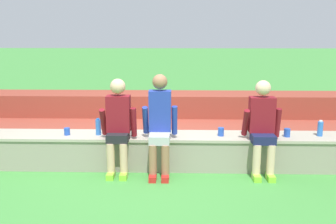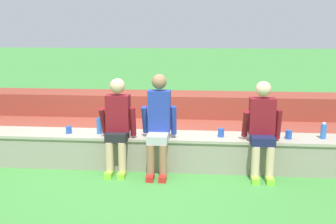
{
  "view_description": "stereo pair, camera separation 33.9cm",
  "coord_description": "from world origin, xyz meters",
  "px_view_note": "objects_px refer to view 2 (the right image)",
  "views": [
    {
      "loc": [
        0.54,
        -5.12,
        2.0
      ],
      "look_at": [
        0.39,
        0.27,
        0.84
      ],
      "focal_mm": 40.36,
      "sensor_mm": 36.0,
      "label": 1
    },
    {
      "loc": [
        0.88,
        -5.1,
        2.0
      ],
      "look_at": [
        0.39,
        0.27,
        0.84
      ],
      "focal_mm": 40.36,
      "sensor_mm": 36.0,
      "label": 2
    }
  ],
  "objects_px": {
    "person_center": "(159,123)",
    "plastic_cup_right_end": "(221,133)",
    "person_left_of_center": "(117,123)",
    "water_bottle_mid_left": "(99,126)",
    "plastic_cup_left_end": "(289,135)",
    "person_right_of_center": "(262,127)",
    "plastic_cup_middle": "(69,130)",
    "water_bottle_center_gap": "(323,131)"
  },
  "relations": [
    {
      "from": "water_bottle_center_gap",
      "to": "plastic_cup_middle",
      "type": "distance_m",
      "value": 3.72
    },
    {
      "from": "water_bottle_center_gap",
      "to": "water_bottle_mid_left",
      "type": "xyz_separation_m",
      "value": [
        -3.25,
        -0.02,
        0.01
      ]
    },
    {
      "from": "water_bottle_center_gap",
      "to": "plastic_cup_right_end",
      "type": "relative_size",
      "value": 1.92
    },
    {
      "from": "person_right_of_center",
      "to": "water_bottle_mid_left",
      "type": "bearing_deg",
      "value": 174.27
    },
    {
      "from": "person_center",
      "to": "water_bottle_mid_left",
      "type": "distance_m",
      "value": 0.96
    },
    {
      "from": "person_left_of_center",
      "to": "plastic_cup_right_end",
      "type": "relative_size",
      "value": 11.03
    },
    {
      "from": "plastic_cup_right_end",
      "to": "plastic_cup_middle",
      "type": "distance_m",
      "value": 2.27
    },
    {
      "from": "person_left_of_center",
      "to": "person_center",
      "type": "distance_m",
      "value": 0.58
    },
    {
      "from": "person_right_of_center",
      "to": "plastic_cup_middle",
      "type": "height_order",
      "value": "person_right_of_center"
    },
    {
      "from": "water_bottle_mid_left",
      "to": "water_bottle_center_gap",
      "type": "bearing_deg",
      "value": 0.42
    },
    {
      "from": "water_bottle_center_gap",
      "to": "plastic_cup_right_end",
      "type": "distance_m",
      "value": 1.45
    },
    {
      "from": "plastic_cup_left_end",
      "to": "plastic_cup_middle",
      "type": "bearing_deg",
      "value": 179.92
    },
    {
      "from": "person_center",
      "to": "plastic_cup_right_end",
      "type": "height_order",
      "value": "person_center"
    },
    {
      "from": "water_bottle_center_gap",
      "to": "plastic_cup_right_end",
      "type": "height_order",
      "value": "water_bottle_center_gap"
    },
    {
      "from": "person_center",
      "to": "water_bottle_center_gap",
      "type": "xyz_separation_m",
      "value": [
        2.33,
        0.26,
        -0.14
      ]
    },
    {
      "from": "water_bottle_center_gap",
      "to": "water_bottle_mid_left",
      "type": "distance_m",
      "value": 3.25
    },
    {
      "from": "water_bottle_mid_left",
      "to": "plastic_cup_left_end",
      "type": "xyz_separation_m",
      "value": [
        2.76,
        -0.03,
        -0.06
      ]
    },
    {
      "from": "person_left_of_center",
      "to": "water_bottle_center_gap",
      "type": "xyz_separation_m",
      "value": [
        2.92,
        0.28,
        -0.12
      ]
    },
    {
      "from": "person_right_of_center",
      "to": "plastic_cup_left_end",
      "type": "distance_m",
      "value": 0.49
    },
    {
      "from": "person_center",
      "to": "water_bottle_mid_left",
      "type": "bearing_deg",
      "value": 165.65
    },
    {
      "from": "person_left_of_center",
      "to": "water_bottle_center_gap",
      "type": "distance_m",
      "value": 2.93
    },
    {
      "from": "person_center",
      "to": "plastic_cup_right_end",
      "type": "distance_m",
      "value": 0.93
    },
    {
      "from": "person_left_of_center",
      "to": "person_right_of_center",
      "type": "relative_size",
      "value": 1.01
    },
    {
      "from": "water_bottle_center_gap",
      "to": "person_center",
      "type": "bearing_deg",
      "value": -173.66
    },
    {
      "from": "water_bottle_center_gap",
      "to": "person_left_of_center",
      "type": "bearing_deg",
      "value": -174.53
    },
    {
      "from": "person_right_of_center",
      "to": "plastic_cup_middle",
      "type": "distance_m",
      "value": 2.83
    },
    {
      "from": "person_right_of_center",
      "to": "plastic_cup_right_end",
      "type": "bearing_deg",
      "value": 157.45
    },
    {
      "from": "plastic_cup_left_end",
      "to": "plastic_cup_middle",
      "type": "height_order",
      "value": "plastic_cup_left_end"
    },
    {
      "from": "water_bottle_center_gap",
      "to": "water_bottle_mid_left",
      "type": "bearing_deg",
      "value": -179.58
    },
    {
      "from": "plastic_cup_right_end",
      "to": "person_right_of_center",
      "type": "bearing_deg",
      "value": -22.55
    },
    {
      "from": "water_bottle_center_gap",
      "to": "plastic_cup_middle",
      "type": "bearing_deg",
      "value": -179.28
    },
    {
      "from": "person_center",
      "to": "plastic_cup_middle",
      "type": "height_order",
      "value": "person_center"
    },
    {
      "from": "person_left_of_center",
      "to": "plastic_cup_left_end",
      "type": "height_order",
      "value": "person_left_of_center"
    },
    {
      "from": "plastic_cup_right_end",
      "to": "person_left_of_center",
      "type": "bearing_deg",
      "value": -170.47
    },
    {
      "from": "person_left_of_center",
      "to": "water_bottle_mid_left",
      "type": "distance_m",
      "value": 0.44
    },
    {
      "from": "water_bottle_mid_left",
      "to": "plastic_cup_middle",
      "type": "bearing_deg",
      "value": -177.18
    },
    {
      "from": "plastic_cup_right_end",
      "to": "person_center",
      "type": "bearing_deg",
      "value": -165.65
    },
    {
      "from": "plastic_cup_left_end",
      "to": "plastic_cup_right_end",
      "type": "xyz_separation_m",
      "value": [
        -0.96,
        0.02,
        0.0
      ]
    },
    {
      "from": "plastic_cup_middle",
      "to": "water_bottle_center_gap",
      "type": "bearing_deg",
      "value": 0.72
    },
    {
      "from": "person_center",
      "to": "water_bottle_mid_left",
      "type": "xyz_separation_m",
      "value": [
        -0.92,
        0.24,
        -0.13
      ]
    },
    {
      "from": "person_center",
      "to": "plastic_cup_right_end",
      "type": "xyz_separation_m",
      "value": [
        0.88,
        0.23,
        -0.19
      ]
    },
    {
      "from": "person_left_of_center",
      "to": "water_bottle_mid_left",
      "type": "relative_size",
      "value": 5.42
    }
  ]
}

